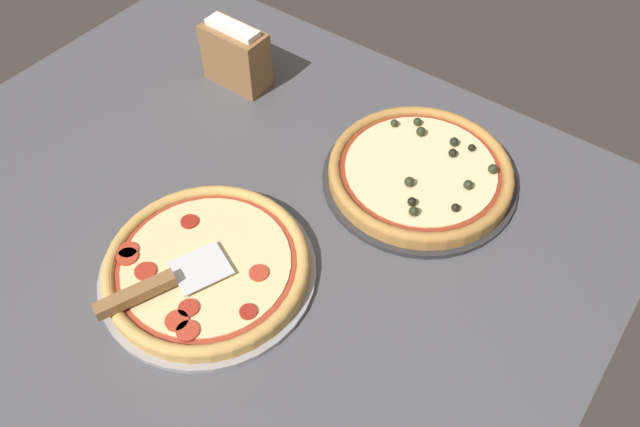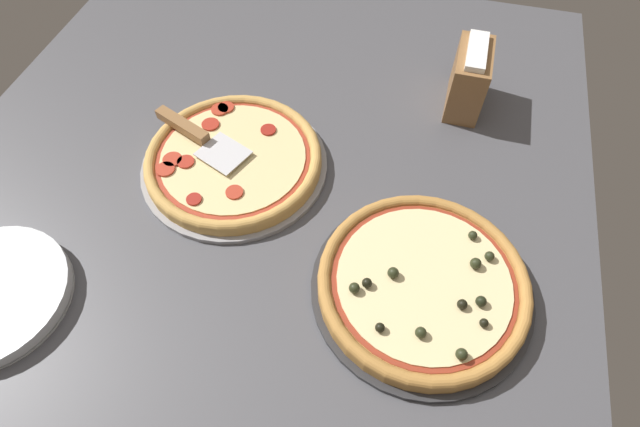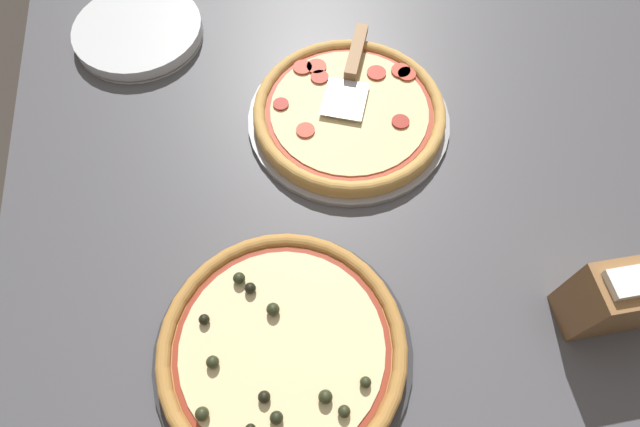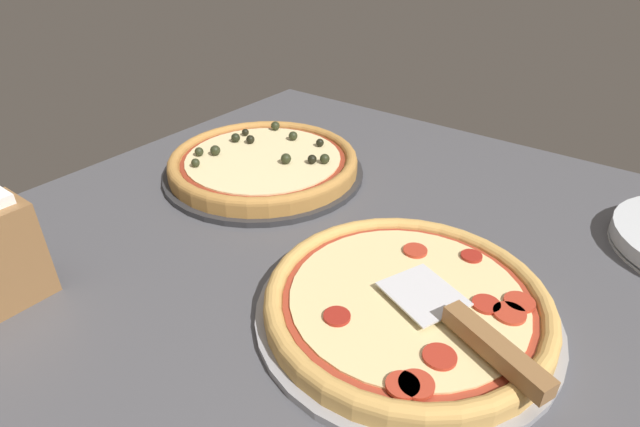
% 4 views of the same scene
% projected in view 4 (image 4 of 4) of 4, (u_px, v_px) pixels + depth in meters
% --- Properties ---
extents(ground_plane, '(1.29, 1.23, 0.04)m').
position_uv_depth(ground_plane, '(342.00, 332.00, 0.60)').
color(ground_plane, '#4C4C51').
extents(pizza_pan_front, '(0.36, 0.36, 0.01)m').
position_uv_depth(pizza_pan_front, '(405.00, 313.00, 0.59)').
color(pizza_pan_front, '#939399').
rests_on(pizza_pan_front, ground_plane).
extents(pizza_front, '(0.34, 0.34, 0.03)m').
position_uv_depth(pizza_front, '(407.00, 300.00, 0.58)').
color(pizza_front, tan).
rests_on(pizza_front, pizza_pan_front).
extents(pizza_pan_back, '(0.36, 0.36, 0.01)m').
position_uv_depth(pizza_pan_back, '(264.00, 172.00, 0.91)').
color(pizza_pan_back, '#2D2D30').
rests_on(pizza_pan_back, ground_plane).
extents(pizza_back, '(0.34, 0.34, 0.04)m').
position_uv_depth(pizza_back, '(264.00, 161.00, 0.90)').
color(pizza_back, '#B77F3D').
rests_on(pizza_back, pizza_pan_back).
extents(serving_spatula, '(0.13, 0.21, 0.02)m').
position_uv_depth(serving_spatula, '(478.00, 335.00, 0.51)').
color(serving_spatula, silver).
rests_on(serving_spatula, pizza_front).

